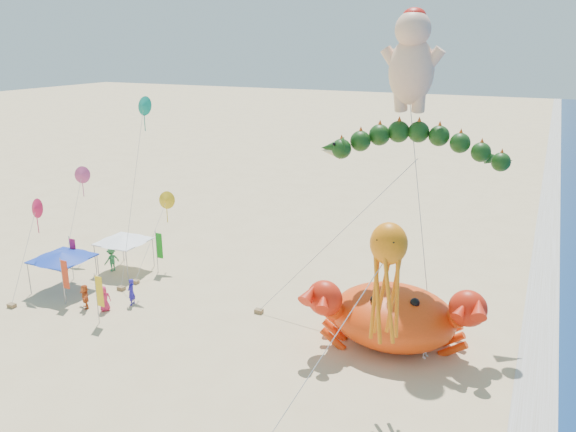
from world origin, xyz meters
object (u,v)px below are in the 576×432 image
(canopy_white, at_px, (123,239))
(crab_inflatable, at_px, (392,315))
(octopus_kite, at_px, (386,274))
(canopy_blue, at_px, (62,256))
(cherub_kite, at_px, (412,58))
(dragon_kite, at_px, (416,150))

(canopy_white, bearing_deg, crab_inflatable, -5.86)
(octopus_kite, relative_size, canopy_blue, 2.44)
(cherub_kite, bearing_deg, canopy_white, -174.51)
(dragon_kite, distance_m, canopy_blue, 23.93)
(octopus_kite, bearing_deg, canopy_white, 159.79)
(canopy_blue, bearing_deg, canopy_white, 71.94)
(crab_inflatable, xyz_separation_m, cherub_kite, (-0.75, 4.00, 13.45))
(cherub_kite, height_order, canopy_white, cherub_kite)
(crab_inflatable, bearing_deg, cherub_kite, 100.55)
(cherub_kite, xyz_separation_m, canopy_white, (-19.76, -1.90, -12.80))
(canopy_blue, bearing_deg, dragon_kite, 14.05)
(cherub_kite, bearing_deg, octopus_kite, -79.83)
(cherub_kite, distance_m, octopus_kite, 13.15)
(canopy_white, bearing_deg, dragon_kite, 3.10)
(dragon_kite, relative_size, cherub_kite, 0.77)
(crab_inflatable, bearing_deg, octopus_kite, -80.09)
(crab_inflatable, xyz_separation_m, canopy_white, (-20.50, 2.11, 0.65))
(cherub_kite, xyz_separation_m, canopy_blue, (-21.18, -6.27, -12.80))
(cherub_kite, relative_size, octopus_kite, 2.00)
(crab_inflatable, distance_m, dragon_kite, 9.17)
(dragon_kite, distance_m, cherub_kite, 4.97)
(cherub_kite, distance_m, canopy_white, 23.62)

